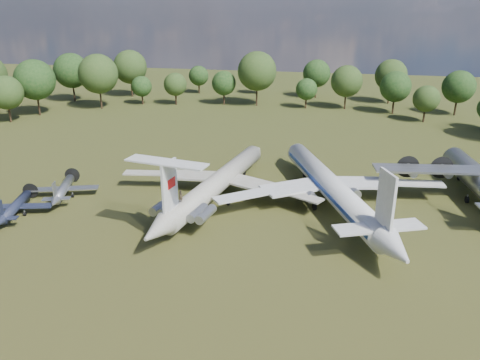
% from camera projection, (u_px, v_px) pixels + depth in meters
% --- Properties ---
extents(ground, '(300.00, 300.00, 0.00)m').
position_uv_depth(ground, '(198.00, 206.00, 72.13)').
color(ground, '#294115').
rests_on(ground, ground).
extents(il62_airliner, '(41.14, 49.42, 4.34)m').
position_uv_depth(il62_airliner, '(218.00, 186.00, 74.14)').
color(il62_airliner, '#B4B4B0').
rests_on(il62_airliner, ground).
extents(tu104_jet, '(51.94, 58.64, 4.85)m').
position_uv_depth(tu104_jet, '(331.00, 191.00, 71.49)').
color(tu104_jet, silver).
rests_on(tu104_jet, ground).
extents(small_prop_west, '(13.68, 16.35, 2.08)m').
position_uv_depth(small_prop_west, '(16.00, 209.00, 68.71)').
color(small_prop_west, black).
rests_on(small_prop_west, ground).
extents(small_prop_northwest, '(14.77, 17.25, 2.15)m').
position_uv_depth(small_prop_northwest, '(64.00, 191.00, 75.11)').
color(small_prop_northwest, '#A0A2A7').
rests_on(small_prop_northwest, ground).
extents(person_on_il62, '(0.69, 0.51, 1.74)m').
position_uv_depth(person_on_il62, '(181.00, 196.00, 62.51)').
color(person_on_il62, brown).
rests_on(person_on_il62, il62_airliner).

